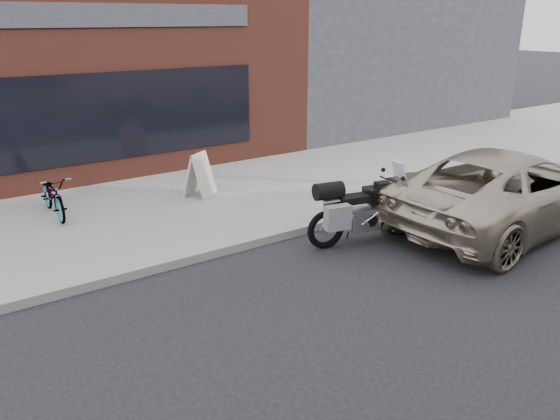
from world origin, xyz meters
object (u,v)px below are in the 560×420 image
object	(u,v)px
motorcycle	(359,210)
sandwich_sign	(199,174)
bicycle_front	(53,195)
minivan	(507,189)

from	to	relation	value
motorcycle	sandwich_sign	world-z (taller)	motorcycle
bicycle_front	sandwich_sign	world-z (taller)	sandwich_sign
sandwich_sign	bicycle_front	bearing A→B (deg)	137.12
bicycle_front	minivan	bearing A→B (deg)	-35.57
sandwich_sign	motorcycle	bearing A→B (deg)	-105.26
minivan	sandwich_sign	distance (m)	6.29
minivan	bicycle_front	size ratio (longest dim) A/B	3.41
sandwich_sign	minivan	bearing A→B (deg)	-82.13
minivan	bicycle_front	bearing A→B (deg)	50.88
minivan	bicycle_front	xyz separation A→B (m)	(-7.18, 5.10, -0.19)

